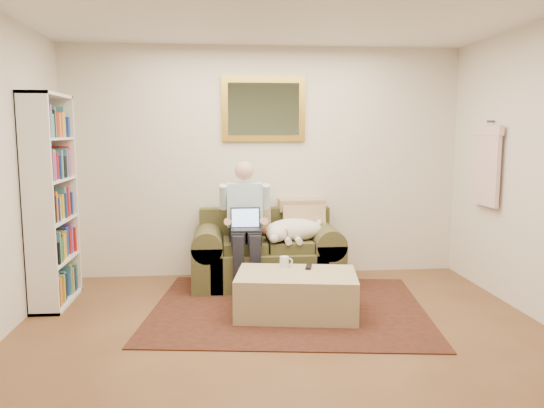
{
  "coord_description": "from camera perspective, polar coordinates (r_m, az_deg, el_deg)",
  "views": [
    {
      "loc": [
        -0.49,
        -3.55,
        1.64
      ],
      "look_at": [
        -0.01,
        1.53,
        0.95
      ],
      "focal_mm": 35.0,
      "sensor_mm": 36.0,
      "label": 1
    }
  ],
  "objects": [
    {
      "name": "room_shell",
      "position": [
        3.95,
        1.7,
        2.75
      ],
      "size": [
        4.51,
        5.0,
        2.61
      ],
      "color": "brown",
      "rests_on": "ground"
    },
    {
      "name": "rug",
      "position": [
        5.07,
        1.75,
        -11.11
      ],
      "size": [
        2.76,
        2.33,
        0.01
      ],
      "primitive_type": "cube",
      "rotation": [
        0.0,
        0.0,
        -0.13
      ],
      "color": "black",
      "rests_on": "room_shell"
    },
    {
      "name": "sofa",
      "position": [
        5.79,
        -0.55,
        -5.93
      ],
      "size": [
        1.59,
        0.81,
        0.95
      ],
      "color": "brown",
      "rests_on": "room_shell"
    },
    {
      "name": "seated_man",
      "position": [
        5.55,
        -2.89,
        -2.38
      ],
      "size": [
        0.52,
        0.75,
        1.34
      ],
      "primitive_type": null,
      "color": "#8CBCD8",
      "rests_on": "sofa"
    },
    {
      "name": "laptop",
      "position": [
        5.49,
        -2.86,
        -2.16
      ],
      "size": [
        0.31,
        0.24,
        0.22
      ],
      "color": "black",
      "rests_on": "seated_man"
    },
    {
      "name": "sleeping_dog",
      "position": [
        5.68,
        2.39,
        -2.78
      ],
      "size": [
        0.65,
        0.41,
        0.24
      ],
      "primitive_type": null,
      "color": "white",
      "rests_on": "sofa"
    },
    {
      "name": "ottoman",
      "position": [
        4.85,
        2.63,
        -9.64
      ],
      "size": [
        1.16,
        0.84,
        0.39
      ],
      "primitive_type": "cube",
      "rotation": [
        0.0,
        0.0,
        -0.16
      ],
      "color": "#C9B486",
      "rests_on": "room_shell"
    },
    {
      "name": "coffee_mug",
      "position": [
        5.0,
        1.32,
        -6.23
      ],
      "size": [
        0.08,
        0.08,
        0.1
      ],
      "primitive_type": "cylinder",
      "color": "white",
      "rests_on": "ottoman"
    },
    {
      "name": "tv_remote",
      "position": [
        4.98,
        3.96,
        -6.77
      ],
      "size": [
        0.09,
        0.16,
        0.02
      ],
      "primitive_type": "cube",
      "rotation": [
        0.0,
        0.0,
        -0.25
      ],
      "color": "black",
      "rests_on": "ottoman"
    },
    {
      "name": "bookshelf",
      "position": [
        5.43,
        -22.64,
        0.34
      ],
      "size": [
        0.28,
        0.8,
        2.0
      ],
      "primitive_type": null,
      "color": "white",
      "rests_on": "room_shell"
    },
    {
      "name": "wall_mirror",
      "position": [
        6.04,
        -0.91,
        10.17
      ],
      "size": [
        0.94,
        0.04,
        0.72
      ],
      "color": "gold",
      "rests_on": "room_shell"
    },
    {
      "name": "hanging_shirt",
      "position": [
        5.81,
        22.1,
        4.27
      ],
      "size": [
        0.06,
        0.52,
        0.9
      ],
      "primitive_type": null,
      "color": "beige",
      "rests_on": "room_shell"
    }
  ]
}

